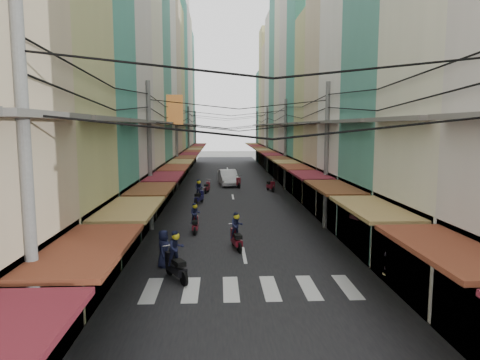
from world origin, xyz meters
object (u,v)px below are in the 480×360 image
object	(u,v)px
market_umbrella	(371,213)
bicycle	(418,260)
traffic_sign	(412,231)
white_car	(228,185)

from	to	relation	value
market_umbrella	bicycle	bearing A→B (deg)	-31.92
bicycle	traffic_sign	size ratio (longest dim) A/B	0.59
market_umbrella	traffic_sign	size ratio (longest dim) A/B	0.73
white_car	bicycle	distance (m)	25.35
white_car	bicycle	bearing A→B (deg)	-78.28
traffic_sign	market_umbrella	bearing A→B (deg)	88.36
white_car	market_umbrella	bearing A→B (deg)	-81.49
white_car	market_umbrella	size ratio (longest dim) A/B	2.52
traffic_sign	bicycle	bearing A→B (deg)	60.37
bicycle	market_umbrella	distance (m)	2.79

